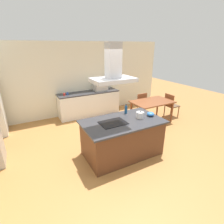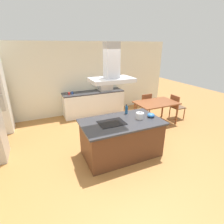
# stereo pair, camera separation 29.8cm
# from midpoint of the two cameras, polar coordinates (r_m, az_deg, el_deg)

# --- Properties ---
(ground) EXTENTS (16.00, 16.00, 0.00)m
(ground) POSITION_cam_midpoint_polar(r_m,az_deg,el_deg) (5.69, -6.19, -5.77)
(ground) COLOR #AD753D
(wall_back) EXTENTS (7.20, 0.10, 2.70)m
(wall_back) POSITION_cam_midpoint_polar(r_m,az_deg,el_deg) (6.85, -12.37, 10.46)
(wall_back) COLOR silver
(wall_back) RESTS_ON ground
(kitchen_island) EXTENTS (1.91, 1.11, 0.90)m
(kitchen_island) POSITION_cam_midpoint_polar(r_m,az_deg,el_deg) (4.28, 1.37, -8.42)
(kitchen_island) COLOR #59331E
(kitchen_island) RESTS_ON ground
(cooktop) EXTENTS (0.60, 0.44, 0.01)m
(cooktop) POSITION_cam_midpoint_polar(r_m,az_deg,el_deg) (3.97, -1.81, -3.60)
(cooktop) COLOR black
(cooktop) RESTS_ON kitchen_island
(tea_kettle) EXTENTS (0.24, 0.19, 0.18)m
(tea_kettle) POSITION_cam_midpoint_polar(r_m,az_deg,el_deg) (4.25, 7.24, -0.99)
(tea_kettle) COLOR silver
(tea_kettle) RESTS_ON kitchen_island
(olive_oil_bottle) EXTENTS (0.07, 0.07, 0.25)m
(olive_oil_bottle) POSITION_cam_midpoint_polar(r_m,az_deg,el_deg) (4.50, 2.71, 0.83)
(olive_oil_bottle) COLOR navy
(olive_oil_bottle) RESTS_ON kitchen_island
(mixing_bowl) EXTENTS (0.18, 0.18, 0.10)m
(mixing_bowl) POSITION_cam_midpoint_polar(r_m,az_deg,el_deg) (4.42, 10.67, -0.69)
(mixing_bowl) COLOR #2D6BB7
(mixing_bowl) RESTS_ON kitchen_island
(back_counter) EXTENTS (2.33, 0.62, 0.90)m
(back_counter) POSITION_cam_midpoint_polar(r_m,az_deg,el_deg) (6.80, -8.75, 2.80)
(back_counter) COLOR white
(back_counter) RESTS_ON ground
(countertop_microwave) EXTENTS (0.50, 0.38, 0.28)m
(countertop_microwave) POSITION_cam_midpoint_polar(r_m,az_deg,el_deg) (6.82, -5.08, 8.15)
(countertop_microwave) COLOR #B2AFAA
(countertop_microwave) RESTS_ON back_counter
(coffee_mug_red) EXTENTS (0.08, 0.08, 0.09)m
(coffee_mug_red) POSITION_cam_midpoint_polar(r_m,az_deg,el_deg) (6.39, -16.74, 5.57)
(coffee_mug_red) COLOR red
(coffee_mug_red) RESTS_ON back_counter
(coffee_mug_blue) EXTENTS (0.08, 0.08, 0.09)m
(coffee_mug_blue) POSITION_cam_midpoint_polar(r_m,az_deg,el_deg) (6.46, -15.75, 5.83)
(coffee_mug_blue) COLOR #2D56B2
(coffee_mug_blue) RESTS_ON back_counter
(dining_table) EXTENTS (1.40, 0.90, 0.75)m
(dining_table) POSITION_cam_midpoint_polar(r_m,az_deg,el_deg) (6.15, 11.68, 2.72)
(dining_table) COLOR brown
(dining_table) RESTS_ON ground
(chair_at_right_end) EXTENTS (0.42, 0.42, 0.89)m
(chair_at_right_end) POSITION_cam_midpoint_polar(r_m,az_deg,el_deg) (6.80, 17.55, 2.54)
(chair_at_right_end) COLOR brown
(chair_at_right_end) RESTS_ON ground
(chair_facing_back_wall) EXTENTS (0.42, 0.42, 0.89)m
(chair_facing_back_wall) POSITION_cam_midpoint_polar(r_m,az_deg,el_deg) (6.69, 7.98, 3.05)
(chair_facing_back_wall) COLOR brown
(chair_facing_back_wall) RESTS_ON ground
(range_hood) EXTENTS (0.90, 0.55, 0.78)m
(range_hood) POSITION_cam_midpoint_polar(r_m,az_deg,el_deg) (3.63, -2.03, 13.78)
(range_hood) COLOR #ADADB2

